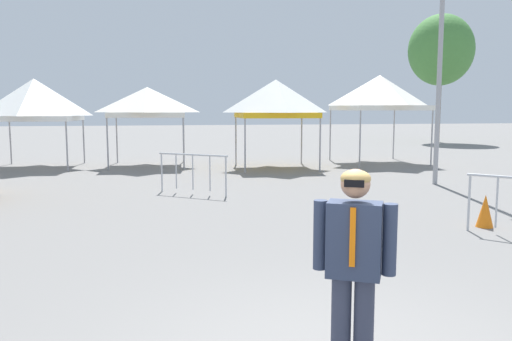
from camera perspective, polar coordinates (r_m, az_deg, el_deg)
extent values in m
cylinder|color=#9E9EA3|center=(19.78, -20.23, 2.79)|extent=(0.06, 0.06, 2.00)
cylinder|color=#9E9EA3|center=(23.38, -25.57, 3.09)|extent=(0.06, 0.06, 2.00)
cylinder|color=#9E9EA3|center=(22.62, -18.55, 3.30)|extent=(0.06, 0.06, 2.00)
pyramid|color=white|center=(21.52, -23.34, 7.48)|extent=(3.28, 3.28, 1.40)
cube|color=white|center=(21.52, -23.24, 5.35)|extent=(3.25, 3.25, 0.20)
cylinder|color=#9E9EA3|center=(19.59, -16.14, 3.09)|extent=(0.06, 0.06, 2.13)
cylinder|color=#9E9EA3|center=(19.41, -8.02, 3.26)|extent=(0.06, 0.06, 2.13)
cylinder|color=#9E9EA3|center=(22.33, -15.17, 3.54)|extent=(0.06, 0.06, 2.13)
cylinder|color=#9E9EA3|center=(22.17, -8.05, 3.69)|extent=(0.06, 0.06, 2.13)
pyramid|color=white|center=(20.80, -11.95, 7.69)|extent=(3.05, 3.05, 0.98)
cube|color=white|center=(20.79, -11.91, 6.07)|extent=(3.02, 3.02, 0.20)
cylinder|color=#9E9EA3|center=(18.13, -1.22, 3.07)|extent=(0.06, 0.06, 2.12)
cylinder|color=#9E9EA3|center=(18.70, 7.12, 3.13)|extent=(0.06, 0.06, 2.12)
cylinder|color=#9E9EA3|center=(20.84, -2.25, 3.55)|extent=(0.06, 0.06, 2.12)
cylinder|color=#9E9EA3|center=(21.34, 5.08, 3.60)|extent=(0.06, 0.06, 2.12)
pyramid|color=white|center=(19.68, 2.20, 8.25)|extent=(2.98, 2.98, 1.23)
cube|color=yellow|center=(19.67, 2.19, 6.16)|extent=(2.95, 2.95, 0.20)
cylinder|color=#9E9EA3|center=(20.09, 11.46, 3.69)|extent=(0.06, 0.06, 2.40)
cylinder|color=#9E9EA3|center=(21.56, 18.91, 3.66)|extent=(0.06, 0.06, 2.40)
cylinder|color=#9E9EA3|center=(22.92, 8.23, 4.12)|extent=(0.06, 0.06, 2.40)
cylinder|color=#9E9EA3|center=(24.22, 15.03, 4.10)|extent=(0.06, 0.06, 2.40)
pyramid|color=white|center=(22.13, 13.54, 8.63)|extent=(3.35, 3.35, 1.25)
cube|color=white|center=(22.12, 13.49, 6.76)|extent=(3.31, 3.31, 0.20)
cylinder|color=#33384C|center=(4.40, 9.38, -17.11)|extent=(0.16, 0.16, 0.92)
cylinder|color=#33384C|center=(4.39, 11.82, -17.26)|extent=(0.16, 0.16, 0.92)
cube|color=#2D3851|center=(4.14, 10.83, -7.53)|extent=(0.48, 0.41, 0.60)
cylinder|color=#2D3851|center=(4.17, 7.12, -7.08)|extent=(0.11, 0.11, 0.56)
cylinder|color=#2D3851|center=(4.12, 14.60, -7.42)|extent=(0.11, 0.11, 0.56)
sphere|color=tan|center=(4.06, 10.97, -1.43)|extent=(0.23, 0.23, 0.23)
ellipsoid|color=tan|center=(4.05, 10.98, -0.87)|extent=(0.23, 0.23, 0.14)
cube|color=black|center=(3.95, 10.82, -1.43)|extent=(0.14, 0.09, 0.06)
cube|color=orange|center=(4.00, 10.65, -7.30)|extent=(0.04, 0.03, 0.46)
cylinder|color=#9E9EA3|center=(16.37, 19.78, 13.16)|extent=(0.14, 0.14, 8.33)
cylinder|color=brown|center=(37.53, 19.57, 6.42)|extent=(0.28, 0.28, 4.50)
ellipsoid|color=#47843D|center=(37.74, 19.81, 12.46)|extent=(4.32, 4.32, 4.75)
cylinder|color=#B7BABF|center=(13.64, -7.05, 1.75)|extent=(1.71, 1.30, 0.05)
cylinder|color=#B7BABF|center=(13.19, -3.36, -0.68)|extent=(0.04, 0.04, 1.05)
cylinder|color=#B7BABF|center=(14.26, -10.40, -0.22)|extent=(0.04, 0.04, 1.05)
cylinder|color=#B7BABF|center=(13.42, -5.13, -0.34)|extent=(0.04, 0.04, 0.92)
cylinder|color=#B7BABF|center=(13.69, -7.02, -0.22)|extent=(0.04, 0.04, 0.92)
cylinder|color=#B7BABF|center=(13.98, -8.84, -0.11)|extent=(0.04, 0.04, 0.92)
cylinder|color=#B7BABF|center=(10.28, 22.53, -3.32)|extent=(0.04, 0.04, 1.05)
cylinder|color=#B7BABF|center=(10.16, 25.12, -3.25)|extent=(0.04, 0.04, 0.92)
cone|color=orange|center=(10.75, 24.04, -4.11)|extent=(0.32, 0.32, 0.63)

